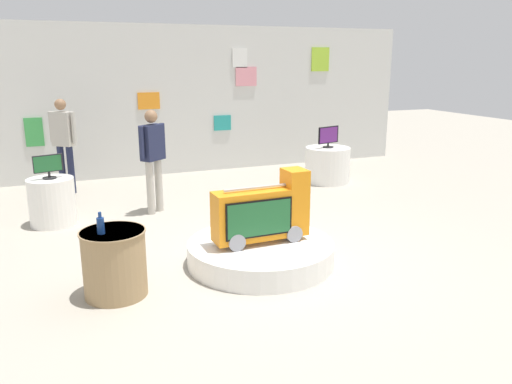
{
  "coord_description": "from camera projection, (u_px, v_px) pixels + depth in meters",
  "views": [
    {
      "loc": [
        -2.34,
        -5.43,
        2.4
      ],
      "look_at": [
        -0.08,
        0.23,
        0.8
      ],
      "focal_mm": 35.56,
      "sensor_mm": 36.0,
      "label": 1
    }
  ],
  "objects": [
    {
      "name": "novelty_firetruck_tv",
      "position": [
        263.0,
        214.0,
        6.0
      ],
      "size": [
        1.16,
        0.4,
        0.86
      ],
      "color": "gray",
      "rests_on": "main_display_pedestal"
    },
    {
      "name": "display_pedestal_center_rear",
      "position": [
        327.0,
        165.0,
        10.14
      ],
      "size": [
        0.89,
        0.89,
        0.7
      ],
      "primitive_type": "cylinder",
      "color": "white",
      "rests_on": "ground"
    },
    {
      "name": "main_display_pedestal",
      "position": [
        261.0,
        253.0,
        6.12
      ],
      "size": [
        1.76,
        1.76,
        0.27
      ],
      "primitive_type": "cylinder",
      "color": "white",
      "rests_on": "ground"
    },
    {
      "name": "shopper_browsing_near_truck",
      "position": [
        64.0,
        138.0,
        9.17
      ],
      "size": [
        0.45,
        0.4,
        1.72
      ],
      "color": "#1E233F",
      "rests_on": "ground"
    },
    {
      "name": "side_table_round",
      "position": [
        115.0,
        262.0,
        5.24
      ],
      "size": [
        0.67,
        0.67,
        0.71
      ],
      "color": "#9E7F56",
      "rests_on": "ground"
    },
    {
      "name": "display_pedestal_left_rear",
      "position": [
        52.0,
        202.0,
        7.52
      ],
      "size": [
        0.67,
        0.67,
        0.7
      ],
      "primitive_type": "cylinder",
      "color": "white",
      "rests_on": "ground"
    },
    {
      "name": "tv_on_left_rear",
      "position": [
        48.0,
        166.0,
        7.38
      ],
      "size": [
        0.41,
        0.2,
        0.35
      ],
      "color": "black",
      "rests_on": "display_pedestal_left_rear"
    },
    {
      "name": "shopper_browsing_rear",
      "position": [
        153.0,
        153.0,
        7.96
      ],
      "size": [
        0.46,
        0.39,
        1.65
      ],
      "color": "#B2ADA3",
      "rests_on": "ground"
    },
    {
      "name": "bottle_on_side_table",
      "position": [
        101.0,
        225.0,
        5.04
      ],
      "size": [
        0.08,
        0.08,
        0.23
      ],
      "color": "navy",
      "rests_on": "side_table_round"
    },
    {
      "name": "tv_on_center_rear",
      "position": [
        328.0,
        136.0,
        9.99
      ],
      "size": [
        0.51,
        0.21,
        0.42
      ],
      "color": "black",
      "rests_on": "display_pedestal_center_rear"
    },
    {
      "name": "ground_plane",
      "position": [
        269.0,
        258.0,
        6.32
      ],
      "size": [
        30.0,
        30.0,
        0.0
      ],
      "primitive_type": "plane",
      "color": "#A8A091"
    },
    {
      "name": "back_wall_display",
      "position": [
        171.0,
        101.0,
        10.67
      ],
      "size": [
        10.96,
        0.13,
        3.1
      ],
      "color": "silver",
      "rests_on": "ground"
    }
  ]
}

